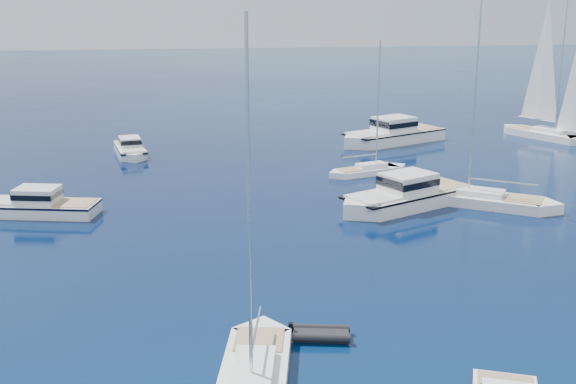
% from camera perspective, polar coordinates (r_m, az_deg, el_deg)
% --- Properties ---
extents(motor_cruiser_centre, '(12.80, 8.95, 3.26)m').
position_cam_1_polar(motor_cruiser_centre, '(55.21, 9.11, -1.14)').
color(motor_cruiser_centre, silver).
rests_on(motor_cruiser_centre, ground).
extents(motor_cruiser_far_l, '(10.27, 5.16, 2.58)m').
position_cam_1_polar(motor_cruiser_far_l, '(55.68, -19.12, -1.67)').
color(motor_cruiser_far_l, silver).
rests_on(motor_cruiser_far_l, ground).
extents(motor_cruiser_distant, '(13.93, 9.51, 3.54)m').
position_cam_1_polar(motor_cruiser_distant, '(79.06, 8.09, 3.85)').
color(motor_cruiser_distant, silver).
rests_on(motor_cruiser_distant, ground).
extents(motor_cruiser_horizon, '(4.07, 8.83, 2.23)m').
position_cam_1_polar(motor_cruiser_horizon, '(73.99, -12.23, 2.88)').
color(motor_cruiser_horizon, silver).
rests_on(motor_cruiser_horizon, ground).
extents(sailboat_fore, '(4.72, 10.79, 15.38)m').
position_cam_1_polar(sailboat_fore, '(30.75, -2.67, -14.76)').
color(sailboat_fore, white).
rests_on(sailboat_fore, ground).
extents(sailboat_mid_r, '(11.58, 9.26, 17.50)m').
position_cam_1_polar(sailboat_mid_r, '(56.87, 15.08, -1.00)').
color(sailboat_mid_r, white).
rests_on(sailboat_mid_r, ground).
extents(sailboat_centre, '(8.49, 4.45, 12.08)m').
position_cam_1_polar(sailboat_centre, '(64.88, 6.29, 1.42)').
color(sailboat_centre, white).
rests_on(sailboat_centre, ground).
extents(sailboat_sails_r, '(8.02, 11.80, 17.19)m').
position_cam_1_polar(sailboat_sails_r, '(85.72, 19.50, 4.01)').
color(sailboat_sails_r, white).
rests_on(sailboat_sails_r, ground).
extents(tender_grey_near, '(3.08, 2.17, 0.95)m').
position_cam_1_polar(tender_grey_near, '(34.29, 2.61, -11.41)').
color(tender_grey_near, black).
rests_on(tender_grey_near, ground).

